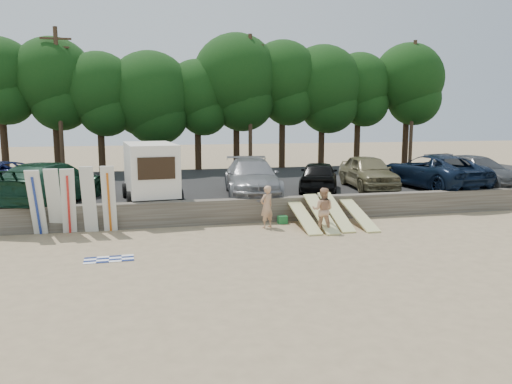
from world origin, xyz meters
TOP-DOWN VIEW (x-y plane):
  - ground at (0.00, 0.00)m, footprint 120.00×120.00m
  - seawall at (0.00, 3.00)m, footprint 44.00×0.50m
  - parking_lot at (0.00, 10.50)m, footprint 44.00×14.50m
  - treeline at (0.52, 17.51)m, footprint 32.65×6.11m
  - utility_poles at (2.00, 16.00)m, footprint 25.80×0.26m
  - box_trailer at (-4.88, 5.16)m, footprint 2.57×4.14m
  - car_1 at (-9.05, 5.48)m, footprint 4.62×6.64m
  - car_2 at (-0.25, 5.62)m, footprint 3.03×6.06m
  - car_3 at (3.26, 6.12)m, footprint 3.33×4.81m
  - car_4 at (6.11, 6.56)m, footprint 2.57×5.19m
  - car_5 at (9.38, 5.85)m, footprint 3.43×6.48m
  - car_6 at (11.83, 5.68)m, footprint 3.53×5.95m
  - surfboard_upright_0 at (-9.07, 2.37)m, footprint 0.56×0.87m
  - surfboard_upright_1 at (-8.48, 2.53)m, footprint 0.52×0.79m
  - surfboard_upright_2 at (-7.96, 2.36)m, footprint 0.60×0.83m
  - surfboard_upright_3 at (-7.24, 2.45)m, footprint 0.57×0.62m
  - surfboard_upright_4 at (-6.51, 2.43)m, footprint 0.53×0.57m
  - surfboard_low_0 at (0.94, 1.48)m, footprint 0.56×2.91m
  - surfboard_low_1 at (1.61, 1.34)m, footprint 0.56×2.83m
  - surfboard_low_2 at (2.31, 1.54)m, footprint 0.56×2.82m
  - surfboard_low_3 at (3.24, 1.41)m, footprint 0.56×2.90m
  - beachgoer_a at (-0.50, 1.80)m, footprint 0.73×0.64m
  - beachgoer_b at (1.40, 0.62)m, footprint 1.03×0.95m
  - cooler at (0.32, 2.40)m, footprint 0.38×0.30m
  - gear_bag at (2.77, 2.37)m, footprint 0.37×0.34m
  - beach_towel at (-6.36, -1.36)m, footprint 1.55×1.55m

SIDE VIEW (x-z plane):
  - ground at x=0.00m, z-range 0.00..0.00m
  - beach_towel at x=-6.36m, z-range 0.01..0.01m
  - gear_bag at x=2.77m, z-range 0.00..0.22m
  - cooler at x=0.32m, z-range 0.00..0.32m
  - parking_lot at x=0.00m, z-range 0.00..0.70m
  - surfboard_low_0 at x=0.94m, z-range 0.00..0.88m
  - surfboard_low_3 at x=3.24m, z-range 0.00..0.89m
  - seawall at x=0.00m, z-range 0.00..1.00m
  - surfboard_low_1 at x=1.61m, z-range 0.00..1.14m
  - surfboard_low_2 at x=2.31m, z-range 0.00..1.16m
  - beachgoer_a at x=-0.50m, z-range 0.00..1.69m
  - beachgoer_b at x=1.40m, z-range 0.00..1.71m
  - surfboard_upright_0 at x=-9.07m, z-range 0.00..2.50m
  - surfboard_upright_1 at x=-8.48m, z-range 0.00..2.51m
  - surfboard_upright_2 at x=-7.96m, z-range 0.00..2.52m
  - surfboard_upright_3 at x=-7.24m, z-range 0.00..2.56m
  - surfboard_upright_4 at x=-6.51m, z-range 0.00..2.57m
  - car_3 at x=3.26m, z-range 0.70..2.22m
  - car_6 at x=11.83m, z-range 0.70..2.32m
  - car_2 at x=-0.25m, z-range 0.70..2.39m
  - car_4 at x=6.11m, z-range 0.70..2.40m
  - car_5 at x=9.38m, z-range 0.70..2.44m
  - car_1 at x=-9.05m, z-range 0.70..2.49m
  - box_trailer at x=-4.88m, z-range 0.85..3.37m
  - utility_poles at x=2.00m, z-range 0.93..9.93m
  - treeline at x=0.52m, z-range 1.94..11.25m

